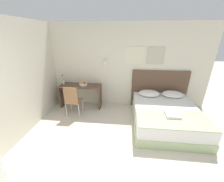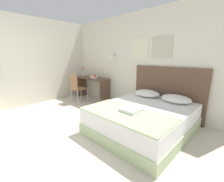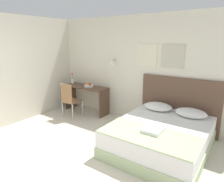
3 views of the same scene
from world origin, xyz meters
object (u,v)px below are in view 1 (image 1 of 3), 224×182
throw_blanket (173,119)px  desk (81,91)px  folded_towel_near_foot (172,114)px  desk_chair (72,99)px  pillow_right (173,94)px  pillow_left (149,93)px  flower_vase (63,81)px  bed (165,116)px  fruit_bowl (83,84)px  headboard (159,89)px

throw_blanket → desk: (-2.57, 1.34, 0.01)m
folded_towel_near_foot → desk_chair: desk_chair is taller
folded_towel_near_foot → desk_chair: 2.69m
pillow_right → folded_towel_near_foot: pillow_right is taller
throw_blanket → folded_towel_near_foot: bearing=83.9°
pillow_left → throw_blanket: pillow_left is taller
pillow_left → pillow_right: size_ratio=1.00×
pillow_left → flower_vase: (-2.79, 0.08, 0.29)m
pillow_left → desk: (-2.22, 0.05, -0.05)m
pillow_left → flower_vase: size_ratio=1.90×
bed → fruit_bowl: size_ratio=7.76×
bed → flower_vase: 3.30m
desk_chair → flower_vase: (-0.53, 0.65, 0.34)m
bed → flower_vase: flower_vase is taller
folded_towel_near_foot → fruit_bowl: bearing=154.3°
headboard → fruit_bowl: size_ratio=6.94×
bed → headboard: bearing=90.0°
bed → headboard: 1.09m
headboard → folded_towel_near_foot: bearing=-89.4°
headboard → throw_blanket: 1.60m
throw_blanket → folded_towel_near_foot: folded_towel_near_foot is taller
headboard → pillow_left: headboard is taller
pillow_left → desk_chair: bearing=-165.9°
pillow_left → folded_towel_near_foot: pillow_left is taller
desk_chair → fruit_bowl: bearing=75.7°
bed → desk_chair: size_ratio=2.09×
folded_towel_near_foot → desk_chair: bearing=167.6°
flower_vase → bed: bearing=-14.2°
desk_chair → flower_vase: 0.91m
fruit_bowl → headboard: bearing=6.2°
folded_towel_near_foot → desk: size_ratio=0.26×
headboard → pillow_left: (-0.35, -0.31, -0.03)m
bed → folded_towel_near_foot: folded_towel_near_foot is taller
folded_towel_near_foot → pillow_left: bearing=107.9°
desk → desk_chair: bearing=-94.1°
pillow_right → headboard: bearing=138.5°
pillow_left → desk_chair: 2.33m
folded_towel_near_foot → desk: 2.85m
pillow_right → fruit_bowl: 2.82m
headboard → pillow_left: size_ratio=2.82×
pillow_right → throw_blanket: size_ratio=0.39×
throw_blanket → desk_chair: (-2.62, 0.72, 0.02)m
fruit_bowl → pillow_left: bearing=-1.3°
bed → folded_towel_near_foot: size_ratio=5.81×
bed → desk_chair: desk_chair is taller
throw_blanket → fruit_bowl: 2.81m
desk_chair → fruit_bowl: desk_chair is taller
pillow_right → desk: size_ratio=0.47×
headboard → flower_vase: (-3.14, -0.23, 0.27)m
headboard → flower_vase: size_ratio=5.35×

